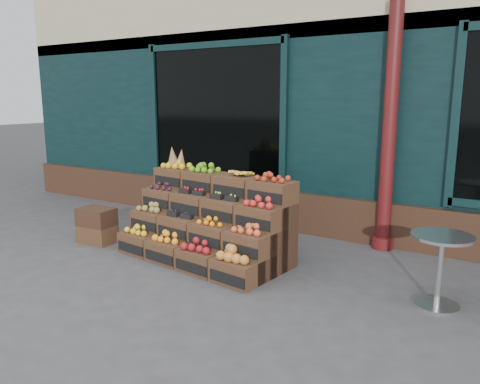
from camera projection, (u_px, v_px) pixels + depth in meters
The scene contains 6 objects.
ground at pixel (222, 280), 5.18m from camera, with size 60.00×60.00×0.00m, color #3E3E40.
shop_facade at pixel (371, 75), 8.95m from camera, with size 12.00×6.24×4.80m.
crate_display at pixel (208, 225), 5.85m from camera, with size 2.23×1.28×1.33m.
spare_crates at pixel (97, 225), 6.46m from camera, with size 0.51×0.37×0.49m.
bistro_table at pixel (440, 262), 4.43m from camera, with size 0.57×0.57×0.72m.
shopkeeper at pixel (234, 148), 8.18m from camera, with size 0.81×0.53×2.21m, color #1B5F25.
Camera 1 is at (2.75, -4.03, 1.99)m, focal length 35.00 mm.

